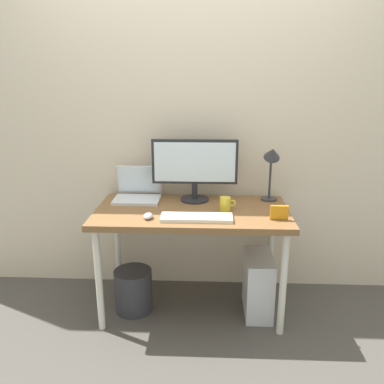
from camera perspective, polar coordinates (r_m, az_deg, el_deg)
name	(u,v)px	position (r m, az deg, el deg)	size (l,w,h in m)	color
ground_plane	(192,307)	(2.95, 0.00, -16.15)	(6.00, 6.00, 0.00)	#4C4742
back_wall	(194,117)	(2.89, 0.35, 10.69)	(4.40, 0.04, 2.60)	beige
desk	(192,220)	(2.65, 0.00, -3.96)	(1.27, 0.66, 0.74)	brown
monitor	(195,166)	(2.75, 0.39, 3.78)	(0.59, 0.20, 0.43)	#232328
laptop	(138,191)	(2.85, -7.77, 0.12)	(0.32, 0.26, 0.23)	silver
desk_lamp	(272,161)	(2.77, 11.35, 4.31)	(0.11, 0.16, 0.41)	#333338
keyboard	(197,218)	(2.45, 0.66, -3.70)	(0.44, 0.14, 0.02)	silver
mouse	(148,216)	(2.48, -6.30, -3.42)	(0.06, 0.09, 0.03)	#B2B2B7
coffee_mug	(225,203)	(2.62, 4.80, -1.63)	(0.11, 0.07, 0.09)	yellow
photo_frame	(279,212)	(2.49, 12.38, -2.88)	(0.11, 0.02, 0.09)	orange
computer_tower	(258,284)	(2.84, 9.43, -12.91)	(0.18, 0.36, 0.42)	silver
wastebasket	(133,290)	(2.88, -8.38, -13.74)	(0.26, 0.26, 0.30)	#333338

